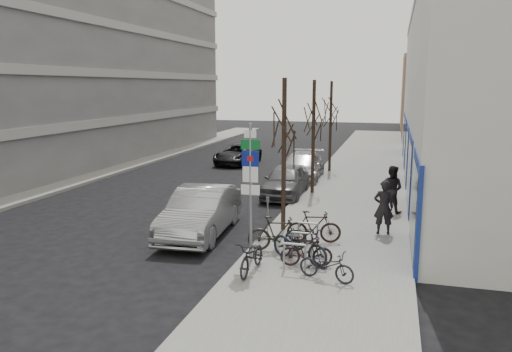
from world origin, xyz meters
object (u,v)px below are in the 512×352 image
Objects in this scene: bike_far_inner at (314,227)px; pedestrian_far at (392,189)px; bike_near_right at (306,251)px; highway_sign_pole at (251,184)px; bike_mid_curb at (300,242)px; lane_car at (238,154)px; meter_front at (268,211)px; parked_car_mid at (286,181)px; pedestrian_near at (384,207)px; tree_far at (331,105)px; meter_mid at (297,182)px; parked_car_back at (302,167)px; tree_near at (284,119)px; bike_rack at (302,242)px; bike_near_left at (252,254)px; bike_mid_inner at (277,233)px; tree_mid at (314,110)px; parked_car_front at (200,212)px; bike_far_curb at (327,263)px; meter_back at (316,164)px.

bike_far_inner is 0.92× the size of pedestrian_far.
pedestrian_far reaches higher than bike_near_right.
bike_mid_curb is (1.39, 0.37, -1.70)m from highway_sign_pole.
highway_sign_pole is 3.24m from bike_far_inner.
meter_front is at bearing -66.64° from lane_car.
pedestrian_near is (4.66, -5.58, 0.34)m from parked_car_mid.
tree_far reaches higher than lane_car.
parked_car_mid is at bearing -99.68° from tree_far.
bike_near_right is at bearing 92.40° from pedestrian_far.
meter_mid is 1.23m from parked_car_mid.
pedestrian_far is (4.89, -6.69, 0.36)m from parked_car_back.
meter_mid is at bearing -59.81° from pedestrian_near.
meter_front is 6.51m from parked_car_mid.
parked_car_back is at bearing 96.65° from tree_near.
bike_rack is at bearing -75.50° from parked_car_mid.
highway_sign_pole is at bearing -88.32° from meter_mid.
meter_front is 0.65× the size of pedestrian_far.
meter_front is 10.82m from parked_car_back.
meter_mid is 0.28× the size of parked_car_mid.
bike_near_left is 3.32m from bike_far_inner.
bike_mid_inner is at bearing 31.39° from pedestrian_near.
tree_mid is 10.27m from bike_mid_curb.
tree_near reaches higher than pedestrian_far.
highway_sign_pole reaches higher than pedestrian_far.
bike_mid_inner is 0.36× the size of parked_car_front.
bike_rack is at bearing -132.36° from bike_mid_inner.
parked_car_back is at bearing 93.98° from meter_front.
bike_mid_curb is 1.27× the size of bike_far_curb.
highway_sign_pole is at bearing -85.25° from meter_front.
pedestrian_near is (3.38, 4.72, 0.41)m from bike_near_left.
bike_far_inner is (1.75, -0.74, -0.22)m from meter_front.
highway_sign_pole reaches higher than lane_car.
meter_back is at bearing 26.12° from bike_far_curb.
highway_sign_pole is 8.21m from pedestrian_far.
parked_car_mid is 0.94× the size of lane_car.
parked_car_front is (-2.33, -11.48, -0.07)m from meter_back.
bike_mid_inner is (0.78, -12.87, -0.20)m from meter_back.
tree_far reaches higher than bike_far_curb.
tree_mid is 7.63m from pedestrian_near.
bike_far_curb is (0.93, -1.44, -0.03)m from bike_rack.
bike_mid_curb is 1.04× the size of pedestrian_near.
tree_mid is at bearing 86.32° from meter_front.
tree_far is 3.13× the size of bike_near_left.
bike_near_left is at bearing -88.98° from tree_near.
bike_far_inner is 4.09m from parked_car_front.
highway_sign_pole is 3.31× the size of meter_front.
meter_front is 2.04m from bike_mid_inner.
bike_far_curb is at bearing -78.75° from parked_car_back.
bike_near_right is (1.64, 0.04, -1.85)m from highway_sign_pole.
tree_near is at bearing 93.93° from bike_near_left.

